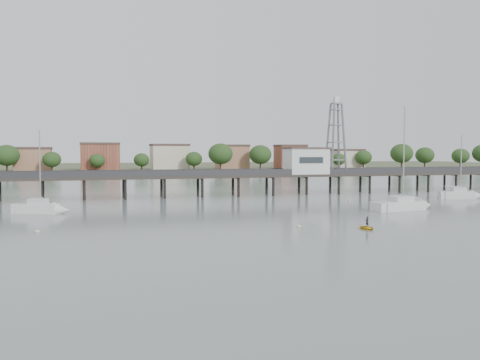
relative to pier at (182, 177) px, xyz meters
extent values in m
plane|color=slate|center=(0.00, -60.00, -3.79)|extent=(500.00, 500.00, 0.00)
cube|color=#2D2823|center=(0.00, 0.00, -0.04)|extent=(150.00, 5.00, 0.50)
cube|color=#333335|center=(0.00, -2.40, 0.76)|extent=(150.00, 0.12, 1.10)
cube|color=#333335|center=(0.00, 2.40, 0.76)|extent=(150.00, 0.12, 1.10)
cylinder|color=black|center=(0.00, -1.90, -1.99)|extent=(0.50, 0.50, 4.40)
cylinder|color=black|center=(0.00, 1.90, -1.99)|extent=(0.50, 0.50, 4.40)
cube|color=silver|center=(25.00, 0.00, 2.71)|extent=(8.00, 5.00, 5.00)
cube|color=#4C3833|center=(25.00, 0.00, 5.36)|extent=(8.40, 5.40, 0.30)
cube|color=slate|center=(31.50, 0.00, 14.36)|extent=(1.80, 1.80, 0.30)
cube|color=silver|center=(31.50, 0.00, 15.11)|extent=(0.90, 0.90, 1.20)
cube|color=silver|center=(-23.65, -20.23, -3.32)|extent=(5.80, 3.99, 1.65)
cone|color=silver|center=(-20.52, -21.51, -3.32)|extent=(2.88, 2.80, 2.10)
cube|color=silver|center=(-23.65, -20.23, -2.14)|extent=(2.86, 2.46, 0.75)
cylinder|color=#A5A8AA|center=(-23.30, -20.38, 2.57)|extent=(0.18, 0.18, 10.13)
cylinder|color=#A5A8AA|center=(-24.48, -19.89, -1.59)|extent=(2.96, 1.30, 0.12)
cube|color=silver|center=(47.26, -17.21, -3.32)|extent=(5.80, 3.58, 1.65)
cone|color=silver|center=(50.51, -18.19, -3.32)|extent=(2.77, 2.67, 2.11)
cube|color=silver|center=(47.26, -17.21, -2.14)|extent=(2.80, 2.31, 0.75)
cylinder|color=#A5A8AA|center=(47.62, -17.32, 2.59)|extent=(0.18, 0.18, 10.18)
cylinder|color=#A5A8AA|center=(46.40, -16.95, -1.59)|extent=(3.07, 1.03, 0.12)
cube|color=silver|center=(26.01, -31.13, -3.32)|extent=(7.62, 4.02, 1.65)
cone|color=silver|center=(30.47, -30.35, -3.32)|extent=(3.46, 3.29, 2.82)
cube|color=silver|center=(26.01, -31.13, -2.14)|extent=(3.56, 2.77, 0.75)
cylinder|color=#A5A8AA|center=(26.50, -31.04, 4.30)|extent=(0.18, 0.18, 13.58)
cylinder|color=#A5A8AA|center=(24.82, -31.34, -1.59)|extent=(4.18, 0.85, 0.12)
imported|color=gold|center=(11.59, -46.56, -3.79)|extent=(1.77, 0.62, 2.44)
imported|color=black|center=(11.59, -46.56, -3.79)|extent=(0.70, 1.21, 0.27)
ellipsoid|color=beige|center=(5.09, -43.04, -3.71)|extent=(0.56, 0.56, 0.39)
ellipsoid|color=beige|center=(25.80, -16.34, -3.71)|extent=(0.56, 0.56, 0.39)
ellipsoid|color=beige|center=(-22.50, -38.65, -3.71)|extent=(0.56, 0.56, 0.39)
cube|color=#475133|center=(0.00, 185.00, -3.29)|extent=(500.00, 170.00, 1.40)
cube|color=brown|center=(-35.00, 123.00, 1.91)|extent=(13.00, 10.50, 9.00)
cube|color=brown|center=(-10.00, 123.00, 1.91)|extent=(13.00, 10.50, 9.00)
cube|color=brown|center=(18.00, 123.00, 1.91)|extent=(13.00, 10.50, 9.00)
cube|color=brown|center=(45.00, 123.00, 1.91)|extent=(13.00, 10.50, 9.00)
cube|color=brown|center=(72.00, 123.00, 1.91)|extent=(13.00, 10.50, 9.00)
cube|color=brown|center=(100.00, 123.00, 1.91)|extent=(13.00, 10.50, 9.00)
ellipsoid|color=#1E3B18|center=(0.00, 111.00, 2.21)|extent=(8.00, 8.00, 6.80)
ellipsoid|color=#1E3B18|center=(120.00, 111.00, 2.21)|extent=(8.00, 8.00, 6.80)
camera|label=1|loc=(-18.32, -97.64, 4.57)|focal=40.00mm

